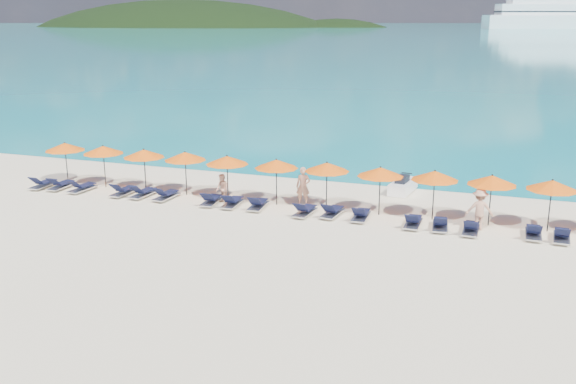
% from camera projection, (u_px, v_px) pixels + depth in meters
% --- Properties ---
extents(ground, '(1400.00, 1400.00, 0.00)m').
position_uv_depth(ground, '(264.00, 239.00, 26.15)').
color(ground, beige).
extents(sea, '(1600.00, 1300.00, 0.01)m').
position_uv_depth(sea, '(512.00, 27.00, 626.39)').
color(sea, '#1FA9B2').
rests_on(sea, ground).
extents(headland_main, '(374.00, 242.00, 126.50)m').
position_uv_depth(headland_main, '(182.00, 67.00, 623.81)').
color(headland_main, black).
rests_on(headland_main, ground).
extents(headland_small, '(162.00, 126.00, 85.50)m').
position_uv_depth(headland_small, '(336.00, 66.00, 592.94)').
color(headland_small, black).
rests_on(headland_small, ground).
extents(cruise_ship, '(136.75, 68.43, 38.34)m').
position_uv_depth(cruise_ship, '(574.00, 16.00, 504.83)').
color(cruise_ship, white).
rests_on(cruise_ship, ground).
extents(jetski, '(1.19, 2.55, 0.88)m').
position_uv_depth(jetski, '(403.00, 185.00, 32.99)').
color(jetski, white).
rests_on(jetski, ground).
extents(beachgoer_a, '(0.74, 0.54, 1.86)m').
position_uv_depth(beachgoer_a, '(303.00, 186.00, 30.58)').
color(beachgoer_a, tan).
rests_on(beachgoer_a, ground).
extents(beachgoer_b, '(0.81, 0.76, 1.46)m').
position_uv_depth(beachgoer_b, '(222.00, 189.00, 30.88)').
color(beachgoer_b, tan).
rests_on(beachgoer_b, ground).
extents(beachgoer_c, '(1.23, 0.71, 1.79)m').
position_uv_depth(beachgoer_c, '(479.00, 209.00, 27.06)').
color(beachgoer_c, tan).
rests_on(beachgoer_c, ground).
extents(umbrella_0, '(2.10, 2.10, 2.28)m').
position_uv_depth(umbrella_0, '(65.00, 147.00, 34.36)').
color(umbrella_0, black).
rests_on(umbrella_0, ground).
extents(umbrella_1, '(2.10, 2.10, 2.28)m').
position_uv_depth(umbrella_1, '(103.00, 150.00, 33.56)').
color(umbrella_1, black).
rests_on(umbrella_1, ground).
extents(umbrella_2, '(2.10, 2.10, 2.28)m').
position_uv_depth(umbrella_2, '(144.00, 153.00, 32.66)').
color(umbrella_2, black).
rests_on(umbrella_2, ground).
extents(umbrella_3, '(2.10, 2.10, 2.28)m').
position_uv_depth(umbrella_3, '(185.00, 156.00, 32.04)').
color(umbrella_3, black).
rests_on(umbrella_3, ground).
extents(umbrella_4, '(2.10, 2.10, 2.28)m').
position_uv_depth(umbrella_4, '(227.00, 160.00, 31.14)').
color(umbrella_4, black).
rests_on(umbrella_4, ground).
extents(umbrella_5, '(2.10, 2.10, 2.28)m').
position_uv_depth(umbrella_5, '(276.00, 164.00, 30.33)').
color(umbrella_5, black).
rests_on(umbrella_5, ground).
extents(umbrella_6, '(2.10, 2.10, 2.28)m').
position_uv_depth(umbrella_6, '(327.00, 167.00, 29.72)').
color(umbrella_6, black).
rests_on(umbrella_6, ground).
extents(umbrella_7, '(2.10, 2.10, 2.28)m').
position_uv_depth(umbrella_7, '(380.00, 172.00, 28.77)').
color(umbrella_7, black).
rests_on(umbrella_7, ground).
extents(umbrella_8, '(2.10, 2.10, 2.28)m').
position_uv_depth(umbrella_8, '(435.00, 175.00, 28.11)').
color(umbrella_8, black).
rests_on(umbrella_8, ground).
extents(umbrella_9, '(2.10, 2.10, 2.28)m').
position_uv_depth(umbrella_9, '(492.00, 180.00, 27.32)').
color(umbrella_9, black).
rests_on(umbrella_9, ground).
extents(umbrella_10, '(2.10, 2.10, 2.28)m').
position_uv_depth(umbrella_10, '(552.00, 185.00, 26.52)').
color(umbrella_10, black).
rests_on(umbrella_10, ground).
extents(lounger_0, '(0.64, 1.71, 0.66)m').
position_uv_depth(lounger_0, '(43.00, 184.00, 33.83)').
color(lounger_0, silver).
rests_on(lounger_0, ground).
extents(lounger_1, '(0.65, 1.71, 0.66)m').
position_uv_depth(lounger_1, '(61.00, 185.00, 33.60)').
color(lounger_1, silver).
rests_on(lounger_1, ground).
extents(lounger_2, '(0.75, 1.74, 0.66)m').
position_uv_depth(lounger_2, '(82.00, 187.00, 33.11)').
color(lounger_2, silver).
rests_on(lounger_2, ground).
extents(lounger_3, '(0.69, 1.72, 0.66)m').
position_uv_depth(lounger_3, '(123.00, 191.00, 32.42)').
color(lounger_3, silver).
rests_on(lounger_3, ground).
extents(lounger_4, '(0.75, 1.74, 0.66)m').
position_uv_depth(lounger_4, '(143.00, 193.00, 32.11)').
color(lounger_4, silver).
rests_on(lounger_4, ground).
extents(lounger_5, '(0.73, 1.74, 0.66)m').
position_uv_depth(lounger_5, '(166.00, 195.00, 31.68)').
color(lounger_5, silver).
rests_on(lounger_5, ground).
extents(lounger_6, '(0.78, 1.75, 0.66)m').
position_uv_depth(lounger_6, '(211.00, 200.00, 30.83)').
color(lounger_6, silver).
rests_on(lounger_6, ground).
extents(lounger_7, '(0.71, 1.73, 0.66)m').
position_uv_depth(lounger_7, '(232.00, 202.00, 30.48)').
color(lounger_7, silver).
rests_on(lounger_7, ground).
extents(lounger_8, '(0.76, 1.75, 0.66)m').
position_uv_depth(lounger_8, '(258.00, 204.00, 30.14)').
color(lounger_8, silver).
rests_on(lounger_8, ground).
extents(lounger_9, '(0.76, 1.74, 0.66)m').
position_uv_depth(lounger_9, '(305.00, 210.00, 29.14)').
color(lounger_9, silver).
rests_on(lounger_9, ground).
extents(lounger_10, '(0.78, 1.75, 0.66)m').
position_uv_depth(lounger_10, '(332.00, 212.00, 28.98)').
color(lounger_10, silver).
rests_on(lounger_10, ground).
extents(lounger_11, '(0.68, 1.72, 0.66)m').
position_uv_depth(lounger_11, '(361.00, 215.00, 28.51)').
color(lounger_11, silver).
rests_on(lounger_11, ground).
extents(lounger_12, '(0.63, 1.71, 0.66)m').
position_uv_depth(lounger_12, '(413.00, 222.00, 27.56)').
color(lounger_12, silver).
rests_on(lounger_12, ground).
extents(lounger_13, '(0.79, 1.75, 0.66)m').
position_uv_depth(lounger_13, '(440.00, 224.00, 27.22)').
color(lounger_13, silver).
rests_on(lounger_13, ground).
extents(lounger_14, '(0.64, 1.71, 0.66)m').
position_uv_depth(lounger_14, '(471.00, 228.00, 26.70)').
color(lounger_14, silver).
rests_on(lounger_14, ground).
extents(lounger_15, '(0.64, 1.71, 0.66)m').
position_uv_depth(lounger_15, '(534.00, 232.00, 26.20)').
color(lounger_15, silver).
rests_on(lounger_15, ground).
extents(lounger_16, '(0.70, 1.73, 0.66)m').
position_uv_depth(lounger_16, '(562.00, 235.00, 25.81)').
color(lounger_16, silver).
rests_on(lounger_16, ground).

